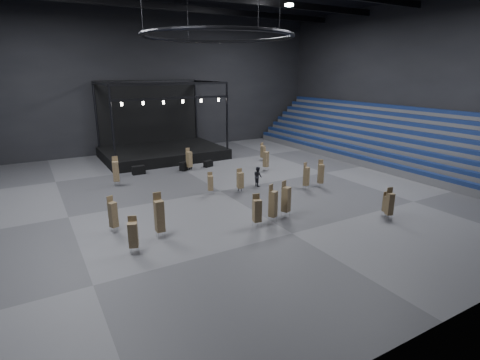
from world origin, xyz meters
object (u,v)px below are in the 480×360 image
flight_case_mid (186,166)px  stage (160,145)px  chair_stack_1 (210,183)px  chair_stack_13 (286,199)px  chair_stack_5 (189,159)px  crew_member (258,176)px  chair_stack_4 (133,234)px  chair_stack_7 (257,210)px  chair_stack_14 (273,203)px  chair_stack_15 (159,215)px  chair_stack_2 (386,203)px  chair_stack_10 (390,203)px  chair_stack_9 (306,176)px  chair_stack_12 (321,173)px  chair_stack_11 (116,171)px  chair_stack_8 (266,159)px  chair_stack_3 (240,180)px  flight_case_left (139,170)px  chair_stack_0 (113,214)px  man_center (240,183)px  chair_stack_6 (263,151)px  flight_case_right (208,164)px

flight_case_mid → stage: bearing=91.3°
chair_stack_1 → chair_stack_13: 7.91m
chair_stack_5 → crew_member: (3.40, -8.32, -0.37)m
chair_stack_4 → chair_stack_7: 8.32m
chair_stack_1 → chair_stack_13: chair_stack_13 is taller
chair_stack_5 → chair_stack_14: 16.20m
stage → chair_stack_4: bearing=-111.9°
chair_stack_15 → chair_stack_2: bearing=-17.8°
chair_stack_10 → chair_stack_15: (-15.30, 5.25, 0.32)m
stage → chair_stack_9: size_ratio=5.64×
flight_case_mid → chair_stack_7: 17.02m
chair_stack_12 → chair_stack_13: (-7.20, -4.34, 0.10)m
chair_stack_7 → chair_stack_11: 15.96m
chair_stack_8 → chair_stack_10: bearing=-113.7°
chair_stack_3 → chair_stack_5: chair_stack_5 is taller
flight_case_left → flight_case_mid: (4.91, -0.82, 0.01)m
chair_stack_5 → crew_member: chair_stack_5 is taller
chair_stack_5 → chair_stack_11: (-8.01, -1.72, 0.15)m
chair_stack_1 → chair_stack_5: chair_stack_5 is taller
stage → chair_stack_4: size_ratio=6.11×
chair_stack_0 → chair_stack_8: size_ratio=1.01×
flight_case_mid → chair_stack_11: size_ratio=0.49×
chair_stack_10 → man_center: 12.66m
chair_stack_13 → chair_stack_7: bearing=168.8°
chair_stack_9 → chair_stack_14: bearing=-162.0°
chair_stack_1 → chair_stack_10: bearing=-37.2°
chair_stack_10 → chair_stack_11: bearing=148.0°
chair_stack_13 → chair_stack_2: bearing=-51.1°
chair_stack_10 → man_center: (-6.01, 11.14, -0.44)m
chair_stack_6 → stage: bearing=125.7°
chair_stack_5 → stage: bearing=76.2°
chair_stack_6 → chair_stack_11: 17.53m
chair_stack_2 → man_center: chair_stack_2 is taller
chair_stack_5 → chair_stack_7: 16.56m
stage → flight_case_mid: 7.81m
chair_stack_7 → chair_stack_8: 15.34m
chair_stack_6 → chair_stack_7: 19.96m
flight_case_left → chair_stack_5: size_ratio=0.53×
chair_stack_10 → chair_stack_11: chair_stack_11 is taller
chair_stack_9 → chair_stack_0: bearing=166.8°
chair_stack_0 → chair_stack_7: size_ratio=1.06×
chair_stack_7 → flight_case_left: bearing=111.8°
flight_case_right → chair_stack_8: size_ratio=0.42×
chair_stack_0 → chair_stack_15: size_ratio=0.83×
flight_case_right → chair_stack_15: chair_stack_15 is taller
chair_stack_2 → chair_stack_13: size_ratio=0.67×
stage → chair_stack_8: (7.56, -12.27, -0.16)m
flight_case_right → chair_stack_2: 20.61m
chair_stack_13 → flight_case_left: bearing=87.3°
chair_stack_9 → chair_stack_1: bearing=143.0°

